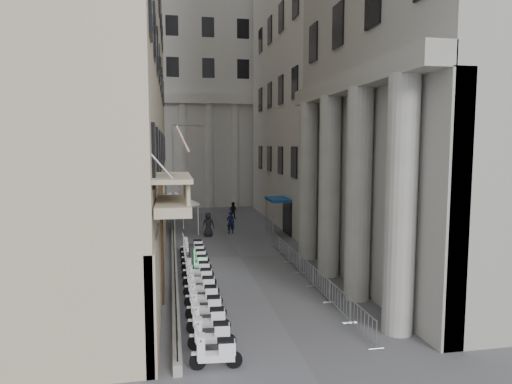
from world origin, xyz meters
TOP-DOWN VIEW (x-y plane):
  - far_building at (0.00, 48.00)m, footprint 22.00×10.00m
  - iron_fence at (-4.30, 18.00)m, footprint 0.30×28.00m
  - blue_awning at (4.15, 26.00)m, footprint 1.60×3.00m
  - flag at (-4.00, 5.00)m, footprint 1.00×1.40m
  - scooter_0 at (-3.03, 4.35)m, footprint 1.44×0.68m
  - scooter_1 at (-3.03, 5.80)m, footprint 1.44×0.68m
  - scooter_2 at (-3.03, 7.25)m, footprint 1.44×0.68m
  - scooter_3 at (-3.03, 8.69)m, footprint 1.44×0.68m
  - scooter_4 at (-3.03, 10.14)m, footprint 1.44×0.68m
  - scooter_5 at (-3.03, 11.59)m, footprint 1.44×0.68m
  - scooter_6 at (-3.03, 13.04)m, footprint 1.44×0.68m
  - scooter_7 at (-3.03, 14.49)m, footprint 1.44×0.68m
  - scooter_8 at (-3.03, 15.94)m, footprint 1.44×0.68m
  - scooter_9 at (-3.03, 17.39)m, footprint 1.44×0.68m
  - scooter_10 at (-3.03, 18.84)m, footprint 1.44×0.68m
  - scooter_11 at (-3.03, 20.28)m, footprint 1.44×0.68m
  - barrier_0 at (2.78, 5.91)m, footprint 0.60×2.40m
  - barrier_1 at (2.78, 8.41)m, footprint 0.60×2.40m
  - barrier_2 at (2.78, 10.91)m, footprint 0.60×2.40m
  - barrier_3 at (2.78, 13.41)m, footprint 0.60×2.40m
  - barrier_4 at (2.78, 15.91)m, footprint 0.60×2.40m
  - barrier_5 at (2.78, 18.41)m, footprint 0.60×2.40m
  - barrier_6 at (2.78, 20.91)m, footprint 0.60×2.40m
  - security_tent at (-3.60, 27.49)m, footprint 4.35×4.35m
  - street_lamp at (-3.85, 27.46)m, footprint 2.71×1.39m
  - info_kiosk at (-3.34, 15.51)m, footprint 0.29×0.81m
  - pedestrian_a at (0.38, 27.10)m, footprint 0.71×0.51m
  - pedestrian_b at (1.60, 34.67)m, footprint 1.00×0.93m
  - pedestrian_c at (-1.53, 26.15)m, footprint 0.95×0.62m

SIDE VIEW (x-z plane):
  - iron_fence at x=-4.30m, z-range -0.70..0.70m
  - blue_awning at x=4.15m, z-range -1.50..1.50m
  - flag at x=-4.00m, z-range -4.10..4.10m
  - scooter_0 at x=-3.03m, z-range -0.75..0.75m
  - scooter_1 at x=-3.03m, z-range -0.75..0.75m
  - scooter_2 at x=-3.03m, z-range -0.75..0.75m
  - scooter_3 at x=-3.03m, z-range -0.75..0.75m
  - scooter_4 at x=-3.03m, z-range -0.75..0.75m
  - scooter_5 at x=-3.03m, z-range -0.75..0.75m
  - scooter_6 at x=-3.03m, z-range -0.75..0.75m
  - scooter_7 at x=-3.03m, z-range -0.75..0.75m
  - scooter_8 at x=-3.03m, z-range -0.75..0.75m
  - scooter_9 at x=-3.03m, z-range -0.75..0.75m
  - scooter_10 at x=-3.03m, z-range -0.75..0.75m
  - scooter_11 at x=-3.03m, z-range -0.75..0.75m
  - barrier_0 at x=2.78m, z-range -0.55..0.55m
  - barrier_1 at x=2.78m, z-range -0.55..0.55m
  - barrier_2 at x=2.78m, z-range -0.55..0.55m
  - barrier_3 at x=2.78m, z-range -0.55..0.55m
  - barrier_4 at x=2.78m, z-range -0.55..0.55m
  - barrier_5 at x=2.78m, z-range -0.55..0.55m
  - barrier_6 at x=2.78m, z-range -0.55..0.55m
  - pedestrian_b at x=1.60m, z-range 0.00..1.65m
  - info_kiosk at x=-3.34m, z-range 0.01..1.72m
  - pedestrian_a at x=0.38m, z-range 0.00..1.82m
  - pedestrian_c at x=-1.53m, z-range 0.00..1.94m
  - security_tent at x=-3.60m, z-range 1.19..4.73m
  - street_lamp at x=-3.85m, z-range 0.91..9.91m
  - far_building at x=0.00m, z-range 0.00..30.00m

